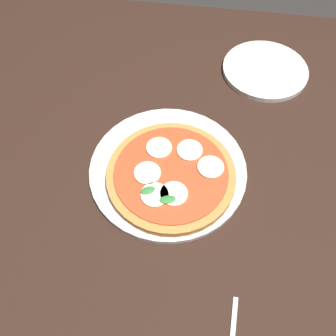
{
  "coord_description": "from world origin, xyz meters",
  "views": [
    {
      "loc": [
        0.01,
        0.48,
        1.41
      ],
      "look_at": [
        0.08,
        0.04,
        0.73
      ],
      "focal_mm": 39.0,
      "sensor_mm": 36.0,
      "label": 1
    }
  ],
  "objects_px": {
    "pizza": "(171,175)",
    "plate_white": "(265,70)",
    "dining_table": "(202,176)",
    "serving_tray": "(168,169)"
  },
  "relations": [
    {
      "from": "pizza",
      "to": "plate_white",
      "type": "bearing_deg",
      "value": -118.36
    },
    {
      "from": "serving_tray",
      "to": "plate_white",
      "type": "distance_m",
      "value": 0.42
    },
    {
      "from": "plate_white",
      "to": "pizza",
      "type": "bearing_deg",
      "value": 61.64
    },
    {
      "from": "dining_table",
      "to": "pizza",
      "type": "relative_size",
      "value": 5.49
    },
    {
      "from": "dining_table",
      "to": "pizza",
      "type": "height_order",
      "value": "pizza"
    },
    {
      "from": "pizza",
      "to": "plate_white",
      "type": "height_order",
      "value": "pizza"
    },
    {
      "from": "dining_table",
      "to": "pizza",
      "type": "bearing_deg",
      "value": 44.92
    },
    {
      "from": "pizza",
      "to": "plate_white",
      "type": "distance_m",
      "value": 0.43
    },
    {
      "from": "dining_table",
      "to": "serving_tray",
      "type": "height_order",
      "value": "serving_tray"
    },
    {
      "from": "dining_table",
      "to": "plate_white",
      "type": "relative_size",
      "value": 6.7
    }
  ]
}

